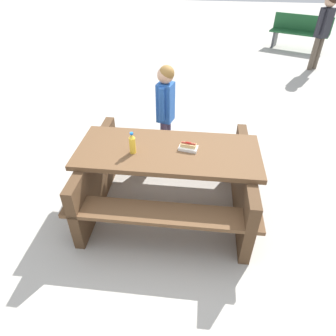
% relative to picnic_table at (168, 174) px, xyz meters
% --- Properties ---
extents(ground_plane, '(30.00, 30.00, 0.00)m').
position_rel_picnic_table_xyz_m(ground_plane, '(0.00, 0.00, -0.44)').
color(ground_plane, '#B7B2A8').
rests_on(ground_plane, ground).
extents(picnic_table, '(1.84, 1.45, 0.75)m').
position_rel_picnic_table_xyz_m(picnic_table, '(0.00, 0.00, 0.00)').
color(picnic_table, brown).
rests_on(picnic_table, ground).
extents(soda_bottle, '(0.06, 0.06, 0.22)m').
position_rel_picnic_table_xyz_m(soda_bottle, '(-0.33, -0.10, 0.41)').
color(soda_bottle, yellow).
rests_on(soda_bottle, picnic_table).
extents(hotdog_tray, '(0.19, 0.14, 0.08)m').
position_rel_picnic_table_xyz_m(hotdog_tray, '(0.20, 0.03, 0.34)').
color(hotdog_tray, white).
rests_on(hotdog_tray, picnic_table).
extents(child_in_coat, '(0.22, 0.31, 1.27)m').
position_rel_picnic_table_xyz_m(child_in_coat, '(-0.16, 0.93, 0.37)').
color(child_in_coat, '#3F334C').
rests_on(child_in_coat, ground).
extents(park_bench_mid, '(1.54, 0.96, 0.85)m').
position_rel_picnic_table_xyz_m(park_bench_mid, '(2.64, 6.66, 0.00)').
color(park_bench_mid, '#1E592D').
rests_on(park_bench_mid, ground).
extents(bystander_adult, '(0.32, 0.31, 1.55)m').
position_rel_picnic_table_xyz_m(bystander_adult, '(2.69, 4.99, 0.54)').
color(bystander_adult, brown).
rests_on(bystander_adult, ground).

